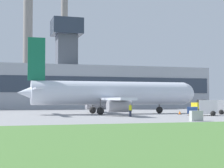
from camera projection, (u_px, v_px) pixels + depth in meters
ground_plane at (122, 115)px, 52.74m from camera, size 400.00×400.00×0.00m
terminal_building at (73, 85)px, 88.05m from camera, size 66.07×10.70×20.99m
smokestack_left at (28, 46)px, 113.77m from camera, size 3.23×3.23×36.67m
smokestack_right at (64, 47)px, 120.29m from camera, size 2.50×2.50×37.96m
airplane at (109, 94)px, 56.64m from camera, size 27.72×22.87×11.14m
pushback_tug at (202, 107)px, 64.11m from camera, size 3.50×2.70×2.16m
baggage_truck at (204, 108)px, 51.33m from camera, size 4.51×3.77×2.14m
ground_crew_person at (130, 110)px, 47.81m from camera, size 0.53×0.53×1.70m
traffic_cone_near_nose at (190, 114)px, 51.06m from camera, size 0.48×0.48×0.52m
traffic_cone_wingtip at (180, 113)px, 55.06m from camera, size 0.59×0.59×0.59m
utility_cabinet at (196, 116)px, 38.59m from camera, size 1.30×0.60×1.07m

